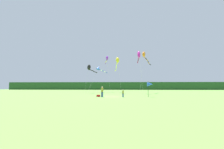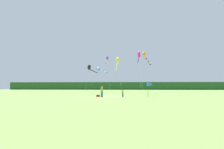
{
  "view_description": "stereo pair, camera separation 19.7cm",
  "coord_description": "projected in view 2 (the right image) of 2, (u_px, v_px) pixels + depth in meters",
  "views": [
    {
      "loc": [
        1.62,
        -23.61,
        1.78
      ],
      "look_at": [
        0.0,
        6.0,
        4.26
      ],
      "focal_mm": 22.17,
      "sensor_mm": 36.0,
      "label": 1
    },
    {
      "loc": [
        1.82,
        -23.6,
        1.78
      ],
      "look_at": [
        0.0,
        6.0,
        4.26
      ],
      "focal_mm": 22.17,
      "sensor_mm": 36.0,
      "label": 2
    }
  ],
  "objects": [
    {
      "name": "kite_yellow",
      "position": [
        117.0,
        61.0,
        35.59
      ],
      "size": [
        1.92,
        9.82,
        9.21
      ],
      "color": "#B2B2B2",
      "rests_on": "ground"
    },
    {
      "name": "kite_blue",
      "position": [
        99.0,
        68.0,
        39.96
      ],
      "size": [
        4.73,
        6.28,
        7.74
      ],
      "color": "#B2B2B2",
      "rests_on": "ground"
    },
    {
      "name": "ground_plane",
      "position": [
        110.0,
        97.0,
        23.44
      ],
      "size": [
        120.0,
        120.0,
        0.0
      ],
      "primitive_type": "plane",
      "color": "#6B9E42"
    },
    {
      "name": "person_adult",
      "position": [
        102.0,
        91.0,
        22.39
      ],
      "size": [
        0.38,
        0.38,
        1.71
      ],
      "color": "#334C8C",
      "rests_on": "ground"
    },
    {
      "name": "kite_purple",
      "position": [
        107.0,
        59.0,
        41.01
      ],
      "size": [
        2.29,
        8.17,
        10.78
      ],
      "color": "#B2B2B2",
      "rests_on": "ground"
    },
    {
      "name": "cooler_box",
      "position": [
        98.0,
        96.0,
        22.83
      ],
      "size": [
        0.58,
        0.37,
        0.35
      ],
      "primitive_type": "cube",
      "color": "red",
      "rests_on": "ground"
    },
    {
      "name": "person_child",
      "position": [
        123.0,
        93.0,
        21.98
      ],
      "size": [
        0.27,
        0.27,
        1.21
      ],
      "color": "#334C8C",
      "rests_on": "ground"
    },
    {
      "name": "kite_black",
      "position": [
        90.0,
        68.0,
        36.19
      ],
      "size": [
        2.51,
        4.63,
        7.46
      ],
      "color": "#B2B2B2",
      "rests_on": "ground"
    },
    {
      "name": "kite_orange",
      "position": [
        145.0,
        56.0,
        35.75
      ],
      "size": [
        4.79,
        8.86,
        10.62
      ],
      "color": "#B2B2B2",
      "rests_on": "ground"
    },
    {
      "name": "banner_flag_pole",
      "position": [
        150.0,
        84.0,
        22.67
      ],
      "size": [
        0.9,
        0.7,
        2.53
      ],
      "color": "black",
      "rests_on": "ground"
    },
    {
      "name": "distant_treeline",
      "position": [
        117.0,
        86.0,
        68.35
      ],
      "size": [
        108.0,
        3.72,
        3.7
      ],
      "primitive_type": "cube",
      "color": "#234C23",
      "rests_on": "ground"
    },
    {
      "name": "kite_magenta",
      "position": [
        139.0,
        55.0,
        32.09
      ],
      "size": [
        0.7,
        7.62,
        9.98
      ],
      "color": "#B2B2B2",
      "rests_on": "ground"
    }
  ]
}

